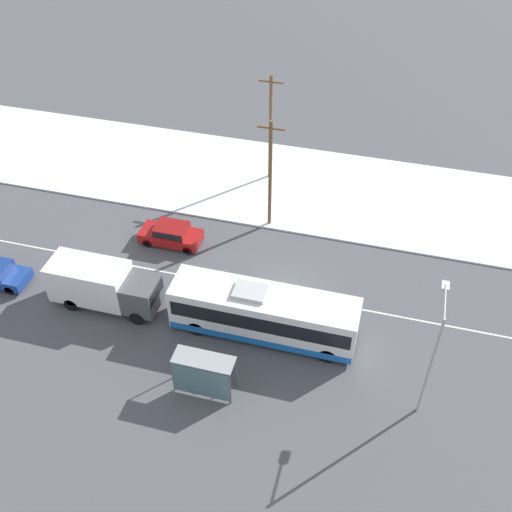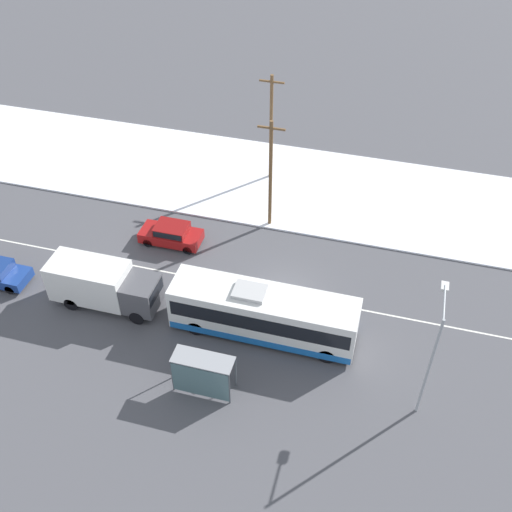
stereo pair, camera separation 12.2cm
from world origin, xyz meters
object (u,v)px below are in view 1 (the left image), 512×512
city_bus (264,313)px  box_truck (102,284)px  pedestrian_at_stop (227,365)px  bus_shelter (202,372)px  utility_pole_snowlot (270,127)px  streetlamp (434,346)px  utility_pole_roadside (270,174)px  sedan_car (171,234)px

city_bus → box_truck: bearing=-178.5°
city_bus → pedestrian_at_stop: city_bus is taller
city_bus → bus_shelter: city_bus is taller
pedestrian_at_stop → bus_shelter: bearing=-123.5°
city_bus → pedestrian_at_stop: 3.76m
pedestrian_at_stop → utility_pole_snowlot: (-2.50, 19.15, 3.43)m
pedestrian_at_stop → utility_pole_snowlot: bearing=97.4°
box_truck → pedestrian_at_stop: 9.37m
bus_shelter → utility_pole_snowlot: 20.72m
utility_pole_snowlot → city_bus: bearing=-77.1°
pedestrian_at_stop → streetlamp: (10.05, 1.05, 3.46)m
bus_shelter → streetlamp: bearing=12.3°
city_bus → box_truck: city_bus is taller
streetlamp → utility_pole_roadside: utility_pole_roadside is taller
bus_shelter → utility_pole_snowlot: utility_pole_snowlot is taller
city_bus → bus_shelter: bearing=-112.0°
sedan_car → streetlamp: streetlamp is taller
city_bus → utility_pole_snowlot: (-3.58, 15.60, 2.81)m
utility_pole_roadside → utility_pole_snowlot: utility_pole_snowlot is taller
utility_pole_roadside → box_truck: bearing=-127.3°
bus_shelter → utility_pole_snowlot: size_ratio=0.38×
box_truck → sedan_car: (1.80, 6.40, -0.81)m
box_truck → sedan_car: bearing=74.3°
box_truck → streetlamp: bearing=-6.8°
streetlamp → pedestrian_at_stop: bearing=-174.1°
city_bus → box_truck: size_ratio=1.60×
sedan_car → streetlamp: size_ratio=0.60×
sedan_car → streetlamp: (17.00, -8.64, 3.61)m
sedan_car → streetlamp: 19.41m
utility_pole_snowlot → streetlamp: bearing=-55.3°
pedestrian_at_stop → utility_pole_snowlot: utility_pole_snowlot is taller
box_truck → utility_pole_snowlot: utility_pole_snowlot is taller
bus_shelter → utility_pole_roadside: 14.94m
streetlamp → utility_pole_snowlot: utility_pole_snowlot is taller
bus_shelter → sedan_car: bearing=118.9°
pedestrian_at_stop → utility_pole_roadside: (-1.06, 13.39, 3.30)m
sedan_car → utility_pole_roadside: 7.77m
sedan_car → bus_shelter: bearing=118.9°
box_truck → utility_pole_roadside: bearing=52.7°
city_bus → utility_pole_snowlot: bearing=102.9°
streetlamp → utility_pole_snowlot: size_ratio=0.82×
bus_shelter → utility_pole_snowlot: bearing=94.5°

